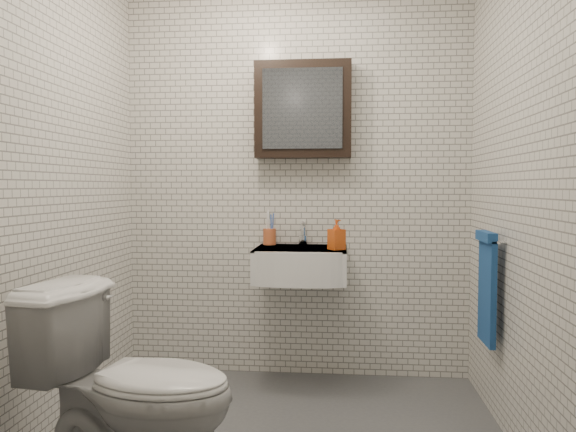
# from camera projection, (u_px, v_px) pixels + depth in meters

# --- Properties ---
(room_shell) EXTENTS (2.22, 2.02, 2.51)m
(room_shell) POSITION_uv_depth(u_px,v_px,m) (278.00, 134.00, 2.60)
(room_shell) COLOR silver
(room_shell) RESTS_ON ground
(washbasin) EXTENTS (0.55, 0.50, 0.20)m
(washbasin) POSITION_uv_depth(u_px,v_px,m) (301.00, 264.00, 3.37)
(washbasin) COLOR white
(washbasin) RESTS_ON room_shell
(faucet) EXTENTS (0.06, 0.20, 0.15)m
(faucet) POSITION_uv_depth(u_px,v_px,m) (303.00, 234.00, 3.55)
(faucet) COLOR silver
(faucet) RESTS_ON washbasin
(mirror_cabinet) EXTENTS (0.60, 0.15, 0.60)m
(mirror_cabinet) POSITION_uv_depth(u_px,v_px,m) (303.00, 110.00, 3.51)
(mirror_cabinet) COLOR black
(mirror_cabinet) RESTS_ON room_shell
(towel_rail) EXTENTS (0.09, 0.30, 0.58)m
(towel_rail) POSITION_uv_depth(u_px,v_px,m) (487.00, 283.00, 2.89)
(towel_rail) COLOR silver
(towel_rail) RESTS_ON room_shell
(toothbrush_cup) EXTENTS (0.10, 0.10, 0.22)m
(toothbrush_cup) POSITION_uv_depth(u_px,v_px,m) (270.00, 236.00, 3.58)
(toothbrush_cup) COLOR #BF582F
(toothbrush_cup) RESTS_ON washbasin
(soap_bottle) EXTENTS (0.11, 0.11, 0.18)m
(soap_bottle) POSITION_uv_depth(u_px,v_px,m) (337.00, 235.00, 3.29)
(soap_bottle) COLOR orange
(soap_bottle) RESTS_ON washbasin
(toilet) EXTENTS (0.87, 0.58, 0.83)m
(toilet) POSITION_uv_depth(u_px,v_px,m) (134.00, 389.00, 2.23)
(toilet) COLOR silver
(toilet) RESTS_ON ground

